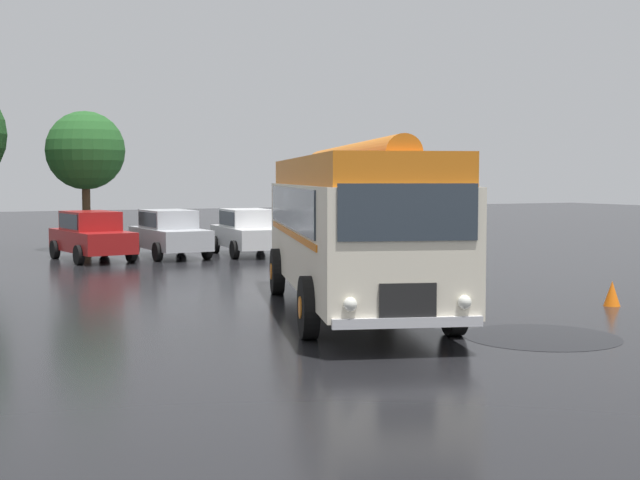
{
  "coord_description": "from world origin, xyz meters",
  "views": [
    {
      "loc": [
        -8.85,
        -16.84,
        2.8
      ],
      "look_at": [
        -0.09,
        1.04,
        1.4
      ],
      "focal_mm": 50.0,
      "sensor_mm": 36.0,
      "label": 1
    }
  ],
  "objects_px": {
    "vintage_bus": "(352,221)",
    "car_mid_left": "(169,233)",
    "car_mid_right": "(248,232)",
    "car_near_left": "(92,235)",
    "traffic_cone": "(612,293)"
  },
  "relations": [
    {
      "from": "vintage_bus",
      "to": "car_mid_right",
      "type": "bearing_deg",
      "value": 77.53
    },
    {
      "from": "vintage_bus",
      "to": "car_mid_left",
      "type": "distance_m",
      "value": 14.04
    },
    {
      "from": "vintage_bus",
      "to": "car_near_left",
      "type": "height_order",
      "value": "vintage_bus"
    },
    {
      "from": "vintage_bus",
      "to": "car_mid_left",
      "type": "xyz_separation_m",
      "value": [
        0.21,
        14.0,
        -1.05
      ]
    },
    {
      "from": "car_mid_right",
      "to": "traffic_cone",
      "type": "xyz_separation_m",
      "value": [
        2.45,
        -15.44,
        -0.57
      ]
    },
    {
      "from": "vintage_bus",
      "to": "car_mid_left",
      "type": "bearing_deg",
      "value": 89.12
    },
    {
      "from": "vintage_bus",
      "to": "car_mid_right",
      "type": "relative_size",
      "value": 2.39
    },
    {
      "from": "car_mid_left",
      "to": "car_mid_right",
      "type": "distance_m",
      "value": 2.82
    },
    {
      "from": "car_mid_left",
      "to": "car_mid_right",
      "type": "bearing_deg",
      "value": -8.62
    },
    {
      "from": "vintage_bus",
      "to": "car_mid_right",
      "type": "distance_m",
      "value": 13.95
    },
    {
      "from": "car_mid_left",
      "to": "car_mid_right",
      "type": "height_order",
      "value": "same"
    },
    {
      "from": "car_near_left",
      "to": "car_mid_left",
      "type": "distance_m",
      "value": 2.71
    },
    {
      "from": "car_near_left",
      "to": "car_mid_left",
      "type": "height_order",
      "value": "same"
    },
    {
      "from": "car_near_left",
      "to": "car_mid_left",
      "type": "relative_size",
      "value": 1.02
    },
    {
      "from": "vintage_bus",
      "to": "traffic_cone",
      "type": "height_order",
      "value": "vintage_bus"
    }
  ]
}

